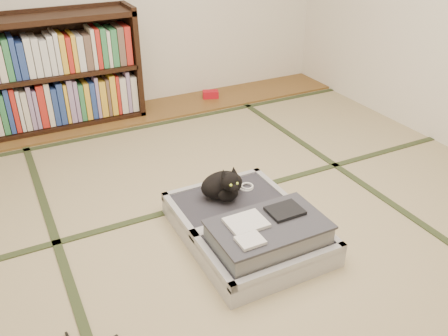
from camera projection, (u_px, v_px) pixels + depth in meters
name	position (u px, v px, depth m)	size (l,w,h in m)	color
floor	(243.00, 233.00, 2.79)	(4.50, 4.50, 0.00)	tan
wood_strip	(137.00, 113.00, 4.34)	(4.00, 0.50, 0.02)	brown
red_item	(211.00, 94.00, 4.64)	(0.15, 0.09, 0.07)	#B50E1B
tatami_borders	(208.00, 192.00, 3.18)	(4.00, 4.50, 0.01)	#2D381E
bookcase	(46.00, 76.00, 3.89)	(1.53, 0.35, 0.98)	black
suitcase	(250.00, 228.00, 2.67)	(0.69, 0.92, 0.27)	#ACABB0
cat	(224.00, 185.00, 2.83)	(0.31, 0.31, 0.25)	black
cable_coil	(246.00, 187.00, 2.97)	(0.10, 0.10, 0.02)	white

